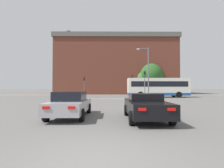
{
  "coord_description": "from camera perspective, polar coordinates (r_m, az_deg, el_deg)",
  "views": [
    {
      "loc": [
        0.34,
        -3.99,
        1.68
      ],
      "look_at": [
        0.6,
        26.29,
        2.29
      ],
      "focal_mm": 28.0,
      "sensor_mm": 36.0,
      "label": 1
    }
  ],
  "objects": [
    {
      "name": "car_saloon_left",
      "position": [
        10.34,
        -13.41,
        -6.32
      ],
      "size": [
        1.97,
        4.58,
        1.44
      ],
      "rotation": [
        0.0,
        0.0,
        0.0
      ],
      "color": "#9E9EA3",
      "rests_on": "ground_plane"
    },
    {
      "name": "pedestrian_waiting",
      "position": [
        40.46,
        11.73,
        -2.09
      ],
      "size": [
        0.42,
        0.26,
        1.71
      ],
      "rotation": [
        0.0,
        0.0,
        3.03
      ],
      "color": "black",
      "rests_on": "ground_plane"
    },
    {
      "name": "traffic_light_far_right",
      "position": [
        39.28,
        6.6,
        0.76
      ],
      "size": [
        0.26,
        0.31,
        4.47
      ],
      "color": "slate",
      "rests_on": "ground_plane"
    },
    {
      "name": "street_lamp_junction",
      "position": [
        26.39,
        11.19,
        5.18
      ],
      "size": [
        1.83,
        0.36,
        7.61
      ],
      "color": "slate",
      "rests_on": "ground_plane"
    },
    {
      "name": "ground_plane",
      "position": [
        4.34,
        -5.41,
        -23.87
      ],
      "size": [
        400.0,
        400.0,
        0.0
      ],
      "primitive_type": "plane",
      "color": "#605E5B"
    },
    {
      "name": "traffic_light_near_right",
      "position": [
        27.07,
        10.64,
        1.24
      ],
      "size": [
        0.26,
        0.31,
        4.17
      ],
      "color": "slate",
      "rests_on": "ground_plane"
    },
    {
      "name": "bus_crossing_lead",
      "position": [
        31.05,
        14.68,
        -0.97
      ],
      "size": [
        10.28,
        2.71,
        3.28
      ],
      "rotation": [
        0.0,
        0.0,
        -1.57
      ],
      "color": "silver",
      "rests_on": "ground_plane"
    },
    {
      "name": "tree_by_building",
      "position": [
        43.5,
        12.64,
        2.64
      ],
      "size": [
        5.7,
        5.7,
        7.54
      ],
      "color": "#4C3823",
      "rests_on": "ground_plane"
    },
    {
      "name": "tree_kerbside",
      "position": [
        43.49,
        10.27,
        1.68
      ],
      "size": [
        3.96,
        3.96,
        5.91
      ],
      "color": "#4C3823",
      "rests_on": "ground_plane"
    },
    {
      "name": "stop_line_strip",
      "position": [
        25.98,
        -1.24,
        -4.85
      ],
      "size": [
        8.49,
        0.3,
        0.01
      ],
      "primitive_type": "cube",
      "color": "silver",
      "rests_on": "ground_plane"
    },
    {
      "name": "pedestrian_walking_east",
      "position": [
        39.28,
        6.33,
        -2.26
      ],
      "size": [
        0.38,
        0.46,
        1.59
      ],
      "rotation": [
        0.0,
        0.0,
        5.19
      ],
      "color": "black",
      "rests_on": "ground_plane"
    },
    {
      "name": "far_pavement",
      "position": [
        39.38,
        -0.98,
        -3.6
      ],
      "size": [
        69.44,
        2.5,
        0.01
      ],
      "primitive_type": "cube",
      "color": "gray",
      "rests_on": "ground_plane"
    },
    {
      "name": "traffic_light_far_left",
      "position": [
        39.44,
        -9.09,
        0.37
      ],
      "size": [
        0.26,
        0.31,
        4.04
      ],
      "color": "slate",
      "rests_on": "ground_plane"
    },
    {
      "name": "brick_civic_building",
      "position": [
        49.62,
        1.19,
        5.66
      ],
      "size": [
        31.22,
        15.76,
        16.83
      ],
      "color": "brown",
      "rests_on": "ground_plane"
    },
    {
      "name": "car_roadster_right",
      "position": [
        9.37,
        10.94,
        -7.15
      ],
      "size": [
        2.03,
        4.47,
        1.36
      ],
      "rotation": [
        0.0,
        0.0,
        -0.0
      ],
      "color": "black",
      "rests_on": "ground_plane"
    }
  ]
}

